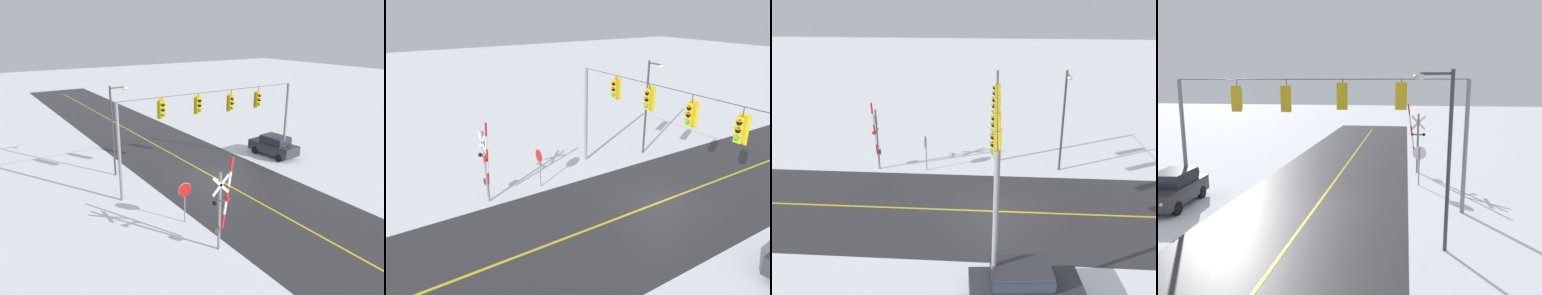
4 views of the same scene
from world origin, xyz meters
The scene contains 8 objects.
ground_plane centered at (0.00, 0.00, 0.00)m, with size 160.00×160.00×0.00m, color white.
road_asphalt centered at (0.00, 6.00, 0.00)m, with size 9.00×80.00×0.01m, color #303033.
lane_centre_line centered at (0.00, 6.00, 0.01)m, with size 0.14×72.00×0.01m, color gold.
signal_span centered at (0.00, -0.01, 4.43)m, with size 14.20×0.47×6.22m.
stop_sign centered at (-5.13, -4.46, 1.71)m, with size 0.80×0.09×2.35m.
railroad_crossing centered at (-5.06, -7.59, 2.28)m, with size 1.24×0.31×4.63m.
parked_car_charcoal centered at (7.02, 1.10, 0.95)m, with size 2.15×4.32×1.74m.
streetlamp_near centered at (-5.59, 4.16, 3.92)m, with size 1.39×0.28×6.50m.
Camera 4 is at (-4.25, 17.00, 6.06)m, focal length 34.10 mm.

